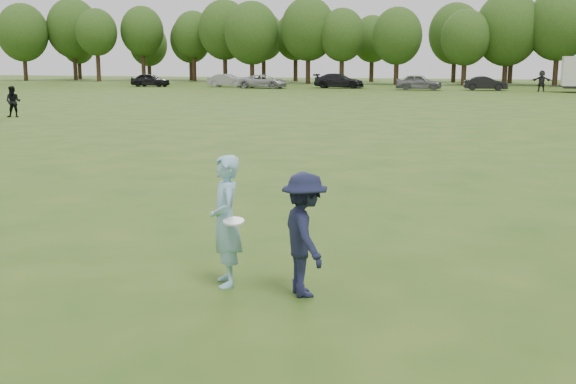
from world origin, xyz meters
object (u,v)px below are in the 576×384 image
object	(u,v)px
thrower	(226,221)
player_far_a	(13,102)
car_a	(150,80)
player_far_d	(542,81)
defender	(305,235)
car_b	(228,81)
car_e	(419,82)
car_c	(264,82)
car_d	(339,81)
car_f	(485,83)

from	to	relation	value
thrower	player_far_a	xyz separation A→B (m)	(-20.59, 20.94, -0.07)
car_a	player_far_d	bearing A→B (deg)	-90.52
defender	car_b	distance (m)	65.51
player_far_a	player_far_d	distance (m)	46.81
player_far_a	car_e	size ratio (longest dim) A/B	0.36
thrower	player_far_a	world-z (taller)	thrower
car_c	car_d	world-z (taller)	car_d
car_e	car_b	bearing A→B (deg)	81.56
player_far_a	car_c	size ratio (longest dim) A/B	0.32
car_b	car_d	bearing A→B (deg)	-83.96
thrower	car_b	bearing A→B (deg)	171.74
car_a	car_f	bearing A→B (deg)	-89.01
car_d	car_f	world-z (taller)	car_d
car_f	car_e	bearing A→B (deg)	93.94
car_a	car_b	distance (m)	8.55
thrower	defender	bearing A→B (deg)	55.87
car_c	thrower	bearing A→B (deg)	-158.57
player_far_d	car_e	size ratio (longest dim) A/B	0.44
player_far_d	car_a	bearing A→B (deg)	-171.65
car_c	car_e	distance (m)	15.74
thrower	car_a	world-z (taller)	thrower
car_c	player_far_d	bearing A→B (deg)	-86.02
car_d	car_e	size ratio (longest dim) A/B	1.17
defender	player_far_d	xyz separation A→B (m)	(5.52, 59.10, 0.19)
car_d	car_a	bearing A→B (deg)	95.18
player_far_d	car_f	bearing A→B (deg)	177.77
player_far_d	car_c	world-z (taller)	player_far_d
player_far_a	car_e	distance (m)	41.05
car_d	player_far_d	bearing A→B (deg)	-96.60
player_far_d	player_far_a	bearing A→B (deg)	-118.20
player_far_d	car_b	bearing A→B (deg)	-174.42
car_a	car_e	size ratio (longest dim) A/B	0.95
thrower	player_far_d	world-z (taller)	player_far_d
car_a	car_e	world-z (taller)	car_e
player_far_a	car_a	xyz separation A→B (m)	(-12.84, 37.38, -0.08)
car_f	thrower	bearing A→B (deg)	171.77
thrower	car_e	distance (m)	58.89
car_a	defender	bearing A→B (deg)	-150.94
player_far_a	car_d	size ratio (longest dim) A/B	0.31
defender	player_far_a	xyz separation A→B (m)	(-21.68, 21.00, 0.01)
player_far_a	thrower	bearing A→B (deg)	-65.91
car_a	car_c	bearing A→B (deg)	-91.99
player_far_a	car_b	xyz separation A→B (m)	(-4.46, 39.06, -0.11)
car_a	car_c	world-z (taller)	car_a
car_c	car_e	size ratio (longest dim) A/B	1.12
car_e	car_a	bearing A→B (deg)	85.94
thrower	defender	xyz separation A→B (m)	(1.09, -0.06, -0.08)
player_far_a	car_f	distance (m)	44.83
car_b	car_c	xyz separation A→B (m)	(4.79, -1.79, -0.00)
defender	car_a	world-z (taller)	defender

